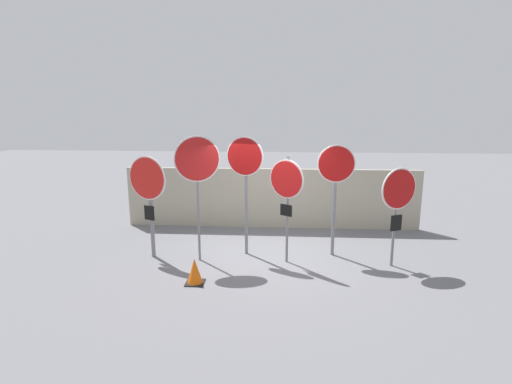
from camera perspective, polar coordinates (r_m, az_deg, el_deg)
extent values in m
plane|color=slate|center=(9.00, 1.82, -9.24)|extent=(40.00, 40.00, 0.00)
cube|color=#A89E89|center=(10.88, 2.26, -0.91)|extent=(7.95, 0.12, 1.63)
cylinder|color=slate|center=(8.99, -14.73, -2.67)|extent=(0.09, 0.09, 2.09)
cylinder|color=white|center=(8.78, -15.27, 1.92)|extent=(0.89, 0.37, 0.95)
cylinder|color=red|center=(8.77, -15.35, 1.90)|extent=(0.84, 0.35, 0.89)
cube|color=black|center=(8.94, -15.00, -2.90)|extent=(0.24, 0.12, 0.32)
cylinder|color=slate|center=(8.54, -8.26, -1.78)|extent=(0.05, 0.05, 2.49)
cylinder|color=white|center=(8.31, -8.42, 4.68)|extent=(0.91, 0.35, 0.96)
cylinder|color=red|center=(8.29, -8.40, 4.67)|extent=(0.85, 0.33, 0.90)
cylinder|color=slate|center=(8.83, -1.41, -1.28)|extent=(0.07, 0.07, 2.46)
cylinder|color=white|center=(8.59, -1.60, 5.11)|extent=(0.82, 0.30, 0.86)
cylinder|color=#AD0F0F|center=(8.58, -1.65, 5.09)|extent=(0.76, 0.28, 0.80)
cylinder|color=slate|center=(8.40, 4.51, -2.59)|extent=(0.05, 0.05, 2.30)
cylinder|color=white|center=(8.21, 4.40, 1.86)|extent=(0.69, 0.47, 0.81)
cylinder|color=red|center=(8.19, 4.33, 1.84)|extent=(0.64, 0.44, 0.75)
cube|color=black|center=(8.35, 4.32, -2.61)|extent=(0.24, 0.18, 0.24)
cylinder|color=slate|center=(8.93, 11.10, -1.74)|extent=(0.07, 0.07, 2.34)
cylinder|color=white|center=(8.69, 11.40, 3.97)|extent=(0.82, 0.03, 0.82)
cylinder|color=#AD0F0F|center=(8.68, 11.42, 3.95)|extent=(0.76, 0.03, 0.76)
cylinder|color=slate|center=(8.68, 19.19, -3.70)|extent=(0.06, 0.06, 2.03)
cylinder|color=white|center=(8.49, 19.73, 0.43)|extent=(0.77, 0.40, 0.85)
cylinder|color=#AD0F0F|center=(8.48, 19.81, 0.41)|extent=(0.72, 0.38, 0.79)
cube|color=black|center=(8.66, 19.39, -4.18)|extent=(0.25, 0.14, 0.33)
cube|color=black|center=(7.85, -8.69, -12.68)|extent=(0.35, 0.35, 0.02)
cone|color=#E05B0C|center=(7.75, -8.75, -11.03)|extent=(0.29, 0.29, 0.47)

